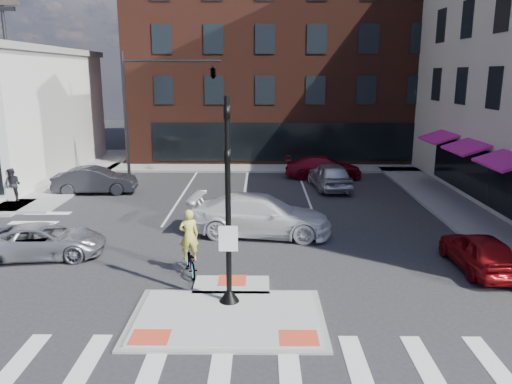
{
  "coord_description": "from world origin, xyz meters",
  "views": [
    {
      "loc": [
        0.92,
        -13.19,
        6.68
      ],
      "look_at": [
        0.73,
        6.43,
        2.0
      ],
      "focal_mm": 35.0,
      "sensor_mm": 36.0,
      "label": 1
    }
  ],
  "objects_px": {
    "silver_suv": "(43,241)",
    "pedestrian_a": "(13,185)",
    "white_pickup": "(261,215)",
    "red_sedan": "(479,251)",
    "bg_car_dark": "(95,180)",
    "bg_car_silver": "(330,175)",
    "bg_car_red": "(323,167)",
    "cyclist": "(189,252)"
  },
  "relations": [
    {
      "from": "bg_car_silver",
      "to": "white_pickup",
      "type": "bearing_deg",
      "value": 58.69
    },
    {
      "from": "red_sedan",
      "to": "pedestrian_a",
      "type": "relative_size",
      "value": 2.27
    },
    {
      "from": "silver_suv",
      "to": "bg_car_silver",
      "type": "height_order",
      "value": "bg_car_silver"
    },
    {
      "from": "white_pickup",
      "to": "pedestrian_a",
      "type": "height_order",
      "value": "pedestrian_a"
    },
    {
      "from": "red_sedan",
      "to": "bg_car_red",
      "type": "relative_size",
      "value": 0.8
    },
    {
      "from": "pedestrian_a",
      "to": "silver_suv",
      "type": "bearing_deg",
      "value": -51.28
    },
    {
      "from": "red_sedan",
      "to": "bg_car_dark",
      "type": "bearing_deg",
      "value": -35.22
    },
    {
      "from": "bg_car_dark",
      "to": "cyclist",
      "type": "distance_m",
      "value": 13.57
    },
    {
      "from": "bg_car_silver",
      "to": "bg_car_red",
      "type": "bearing_deg",
      "value": -96.09
    },
    {
      "from": "white_pickup",
      "to": "bg_car_red",
      "type": "bearing_deg",
      "value": -12.14
    },
    {
      "from": "white_pickup",
      "to": "silver_suv",
      "type": "bearing_deg",
      "value": 115.37
    },
    {
      "from": "red_sedan",
      "to": "bg_car_dark",
      "type": "height_order",
      "value": "bg_car_dark"
    },
    {
      "from": "red_sedan",
      "to": "bg_car_dark",
      "type": "xyz_separation_m",
      "value": [
        -17.0,
        11.24,
        0.08
      ]
    },
    {
      "from": "bg_car_dark",
      "to": "bg_car_red",
      "type": "bearing_deg",
      "value": -77.65
    },
    {
      "from": "white_pickup",
      "to": "pedestrian_a",
      "type": "distance_m",
      "value": 13.86
    },
    {
      "from": "bg_car_silver",
      "to": "pedestrian_a",
      "type": "relative_size",
      "value": 2.69
    },
    {
      "from": "bg_car_red",
      "to": "pedestrian_a",
      "type": "bearing_deg",
      "value": 113.48
    },
    {
      "from": "bg_car_red",
      "to": "silver_suv",
      "type": "bearing_deg",
      "value": 141.74
    },
    {
      "from": "silver_suv",
      "to": "pedestrian_a",
      "type": "height_order",
      "value": "pedestrian_a"
    },
    {
      "from": "bg_car_dark",
      "to": "white_pickup",
      "type": "bearing_deg",
      "value": -133.72
    },
    {
      "from": "silver_suv",
      "to": "bg_car_silver",
      "type": "xyz_separation_m",
      "value": [
        12.15,
        11.38,
        0.18
      ]
    },
    {
      "from": "red_sedan",
      "to": "white_pickup",
      "type": "distance_m",
      "value": 8.48
    },
    {
      "from": "cyclist",
      "to": "pedestrian_a",
      "type": "bearing_deg",
      "value": -58.08
    },
    {
      "from": "silver_suv",
      "to": "pedestrian_a",
      "type": "relative_size",
      "value": 2.56
    },
    {
      "from": "white_pickup",
      "to": "bg_car_red",
      "type": "distance_m",
      "value": 12.45
    },
    {
      "from": "white_pickup",
      "to": "cyclist",
      "type": "bearing_deg",
      "value": 156.88
    },
    {
      "from": "red_sedan",
      "to": "white_pickup",
      "type": "relative_size",
      "value": 0.67
    },
    {
      "from": "cyclist",
      "to": "pedestrian_a",
      "type": "xyz_separation_m",
      "value": [
        -10.5,
        9.2,
        0.26
      ]
    },
    {
      "from": "bg_car_dark",
      "to": "cyclist",
      "type": "relative_size",
      "value": 2.02
    },
    {
      "from": "silver_suv",
      "to": "cyclist",
      "type": "xyz_separation_m",
      "value": [
        5.65,
        -1.51,
        0.14
      ]
    },
    {
      "from": "silver_suv",
      "to": "bg_car_silver",
      "type": "bearing_deg",
      "value": -54.25
    },
    {
      "from": "bg_car_silver",
      "to": "pedestrian_a",
      "type": "distance_m",
      "value": 17.4
    },
    {
      "from": "cyclist",
      "to": "pedestrian_a",
      "type": "height_order",
      "value": "cyclist"
    },
    {
      "from": "bg_car_dark",
      "to": "pedestrian_a",
      "type": "xyz_separation_m",
      "value": [
        -3.5,
        -2.43,
        0.27
      ]
    },
    {
      "from": "silver_suv",
      "to": "cyclist",
      "type": "height_order",
      "value": "cyclist"
    },
    {
      "from": "cyclist",
      "to": "pedestrian_a",
      "type": "relative_size",
      "value": 1.3
    },
    {
      "from": "silver_suv",
      "to": "white_pickup",
      "type": "distance_m",
      "value": 8.52
    },
    {
      "from": "pedestrian_a",
      "to": "bg_car_red",
      "type": "bearing_deg",
      "value": 28.21
    },
    {
      "from": "bg_car_red",
      "to": "pedestrian_a",
      "type": "xyz_separation_m",
      "value": [
        -16.99,
        -6.77,
        0.31
      ]
    },
    {
      "from": "red_sedan",
      "to": "bg_car_red",
      "type": "xyz_separation_m",
      "value": [
        -3.51,
        15.58,
        0.04
      ]
    },
    {
      "from": "red_sedan",
      "to": "pedestrian_a",
      "type": "distance_m",
      "value": 22.32
    },
    {
      "from": "silver_suv",
      "to": "bg_car_red",
      "type": "height_order",
      "value": "bg_car_red"
    }
  ]
}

